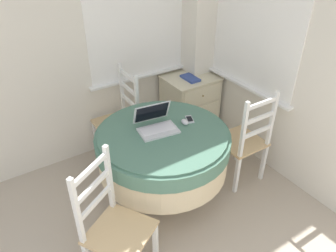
% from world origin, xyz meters
% --- Properties ---
extents(corner_room_shell, '(4.54, 5.01, 2.55)m').
position_xyz_m(corner_room_shell, '(1.35, 2.02, 1.28)').
color(corner_room_shell, silver).
rests_on(corner_room_shell, ground_plane).
extents(round_dining_table, '(1.14, 1.14, 0.75)m').
position_xyz_m(round_dining_table, '(1.08, 2.08, 0.58)').
color(round_dining_table, '#4C3D2D').
rests_on(round_dining_table, ground_plane).
extents(laptop, '(0.36, 0.32, 0.21)m').
position_xyz_m(laptop, '(1.06, 2.16, 0.79)').
color(laptop, silver).
rests_on(laptop, round_dining_table).
extents(computer_mouse, '(0.05, 0.08, 0.04)m').
position_xyz_m(computer_mouse, '(1.31, 2.08, 0.77)').
color(computer_mouse, silver).
rests_on(computer_mouse, round_dining_table).
extents(cell_phone, '(0.10, 0.13, 0.01)m').
position_xyz_m(cell_phone, '(1.38, 2.12, 0.75)').
color(cell_phone, '#B2B7BC').
rests_on(cell_phone, round_dining_table).
extents(dining_chair_near_back_window, '(0.41, 0.41, 0.99)m').
position_xyz_m(dining_chair_near_back_window, '(1.05, 2.89, 0.45)').
color(dining_chair_near_back_window, tan).
rests_on(dining_chair_near_back_window, ground_plane).
extents(dining_chair_near_right_window, '(0.41, 0.41, 0.99)m').
position_xyz_m(dining_chair_near_right_window, '(1.88, 1.90, 0.45)').
color(dining_chair_near_right_window, tan).
rests_on(dining_chair_near_right_window, ground_plane).
extents(dining_chair_camera_near, '(0.56, 0.56, 0.99)m').
position_xyz_m(dining_chair_camera_near, '(0.40, 1.64, 0.45)').
color(dining_chair_camera_near, tan).
rests_on(dining_chair_camera_near, ground_plane).
extents(corner_cabinet, '(0.58, 0.49, 0.72)m').
position_xyz_m(corner_cabinet, '(1.96, 2.88, 0.36)').
color(corner_cabinet, beige).
rests_on(corner_cabinet, ground_plane).
extents(book_on_cabinet, '(0.13, 0.23, 0.02)m').
position_xyz_m(book_on_cabinet, '(1.92, 2.83, 0.74)').
color(book_on_cabinet, '#33478C').
rests_on(book_on_cabinet, corner_cabinet).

